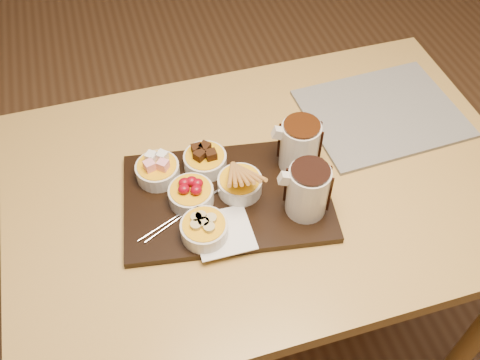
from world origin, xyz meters
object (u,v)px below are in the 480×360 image
object	(u,v)px
bowl_strawberries	(191,195)
pitcher_milk_chocolate	(300,146)
pitcher_dark_chocolate	(308,191)
dining_table	(265,204)
serving_board	(227,197)
newspaper	(382,113)

from	to	relation	value
bowl_strawberries	pitcher_milk_chocolate	size ratio (longest dim) A/B	0.82
pitcher_dark_chocolate	pitcher_milk_chocolate	distance (m)	0.13
dining_table	serving_board	distance (m)	0.15
dining_table	serving_board	world-z (taller)	serving_board
bowl_strawberries	pitcher_dark_chocolate	bearing A→B (deg)	-21.40
dining_table	pitcher_milk_chocolate	distance (m)	0.19
serving_board	pitcher_milk_chocolate	bearing A→B (deg)	21.80
dining_table	pitcher_dark_chocolate	distance (m)	0.22
pitcher_dark_chocolate	pitcher_milk_chocolate	xyz separation A→B (m)	(0.03, 0.13, 0.00)
newspaper	serving_board	bearing A→B (deg)	-163.88
bowl_strawberries	pitcher_dark_chocolate	xyz separation A→B (m)	(0.23, -0.09, 0.04)
dining_table	serving_board	size ratio (longest dim) A/B	2.61
serving_board	pitcher_dark_chocolate	distance (m)	0.19
dining_table	pitcher_milk_chocolate	world-z (taller)	pitcher_milk_chocolate
dining_table	newspaper	size ratio (longest dim) A/B	3.10
dining_table	bowl_strawberries	world-z (taller)	bowl_strawberries
bowl_strawberries	pitcher_milk_chocolate	bearing A→B (deg)	7.64
pitcher_milk_chocolate	newspaper	bearing A→B (deg)	30.75
pitcher_dark_chocolate	newspaper	bearing A→B (deg)	46.68
pitcher_dark_chocolate	newspaper	world-z (taller)	pitcher_dark_chocolate
pitcher_milk_chocolate	dining_table	bearing A→B (deg)	-165.24
pitcher_milk_chocolate	pitcher_dark_chocolate	bearing A→B (deg)	-94.40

